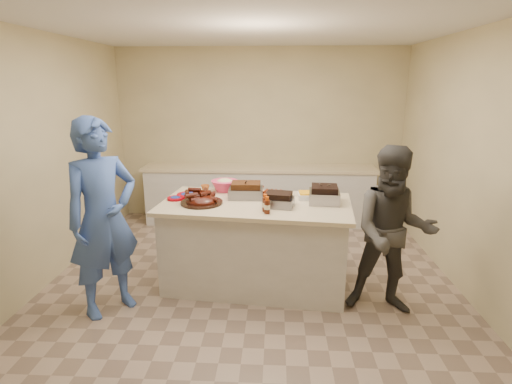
{
  "coord_description": "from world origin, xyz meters",
  "views": [
    {
      "loc": [
        0.26,
        -3.89,
        2.16
      ],
      "look_at": [
        0.05,
        0.19,
        1.04
      ],
      "focal_mm": 28.0,
      "sensor_mm": 36.0,
      "label": 1
    }
  ],
  "objects_px": {
    "guest_gray": "(385,309)",
    "rib_platter": "(202,203)",
    "bbq_bottle_a": "(267,213)",
    "bbq_bottle_b": "(265,211)",
    "guest_blue": "(113,308)",
    "coleslaw_bowl": "(225,191)",
    "mustard_bottle": "(248,195)",
    "island": "(256,283)",
    "plastic_cup": "(205,193)",
    "roasting_pan": "(324,203)"
  },
  "relations": [
    {
      "from": "island",
      "to": "guest_gray",
      "type": "distance_m",
      "value": 1.39
    },
    {
      "from": "roasting_pan",
      "to": "bbq_bottle_a",
      "type": "xyz_separation_m",
      "value": [
        -0.59,
        -0.39,
        0.0
      ]
    },
    {
      "from": "roasting_pan",
      "to": "mustard_bottle",
      "type": "bearing_deg",
      "value": 168.45
    },
    {
      "from": "island",
      "to": "mustard_bottle",
      "type": "bearing_deg",
      "value": 115.82
    },
    {
      "from": "rib_platter",
      "to": "bbq_bottle_a",
      "type": "bearing_deg",
      "value": -23.2
    },
    {
      "from": "mustard_bottle",
      "to": "guest_blue",
      "type": "height_order",
      "value": "mustard_bottle"
    },
    {
      "from": "rib_platter",
      "to": "bbq_bottle_b",
      "type": "relative_size",
      "value": 2.52
    },
    {
      "from": "coleslaw_bowl",
      "to": "bbq_bottle_a",
      "type": "relative_size",
      "value": 1.85
    },
    {
      "from": "coleslaw_bowl",
      "to": "plastic_cup",
      "type": "height_order",
      "value": "coleslaw_bowl"
    },
    {
      "from": "island",
      "to": "guest_blue",
      "type": "bearing_deg",
      "value": -150.75
    },
    {
      "from": "coleslaw_bowl",
      "to": "guest_blue",
      "type": "bearing_deg",
      "value": -134.16
    },
    {
      "from": "rib_platter",
      "to": "coleslaw_bowl",
      "type": "relative_size",
      "value": 1.42
    },
    {
      "from": "guest_gray",
      "to": "rib_platter",
      "type": "bearing_deg",
      "value": 175.97
    },
    {
      "from": "guest_gray",
      "to": "guest_blue",
      "type": "bearing_deg",
      "value": -169.29
    },
    {
      "from": "island",
      "to": "rib_platter",
      "type": "height_order",
      "value": "rib_platter"
    },
    {
      "from": "bbq_bottle_b",
      "to": "island",
      "type": "bearing_deg",
      "value": 109.89
    },
    {
      "from": "guest_gray",
      "to": "plastic_cup",
      "type": "bearing_deg",
      "value": 164.54
    },
    {
      "from": "rib_platter",
      "to": "bbq_bottle_a",
      "type": "height_order",
      "value": "rib_platter"
    },
    {
      "from": "rib_platter",
      "to": "plastic_cup",
      "type": "xyz_separation_m",
      "value": [
        -0.04,
        0.43,
        0.0
      ]
    },
    {
      "from": "coleslaw_bowl",
      "to": "island",
      "type": "bearing_deg",
      "value": -49.03
    },
    {
      "from": "mustard_bottle",
      "to": "roasting_pan",
      "type": "bearing_deg",
      "value": -16.41
    },
    {
      "from": "roasting_pan",
      "to": "mustard_bottle",
      "type": "distance_m",
      "value": 0.85
    },
    {
      "from": "island",
      "to": "plastic_cup",
      "type": "distance_m",
      "value": 1.17
    },
    {
      "from": "plastic_cup",
      "to": "guest_blue",
      "type": "height_order",
      "value": "plastic_cup"
    },
    {
      "from": "roasting_pan",
      "to": "bbq_bottle_b",
      "type": "bearing_deg",
      "value": -146.93
    },
    {
      "from": "coleslaw_bowl",
      "to": "mustard_bottle",
      "type": "height_order",
      "value": "coleslaw_bowl"
    },
    {
      "from": "rib_platter",
      "to": "coleslaw_bowl",
      "type": "height_order",
      "value": "coleslaw_bowl"
    },
    {
      "from": "plastic_cup",
      "to": "guest_gray",
      "type": "xyz_separation_m",
      "value": [
        1.91,
        -0.83,
        -0.94
      ]
    },
    {
      "from": "bbq_bottle_b",
      "to": "mustard_bottle",
      "type": "bearing_deg",
      "value": 109.78
    },
    {
      "from": "roasting_pan",
      "to": "guest_gray",
      "type": "relative_size",
      "value": 0.19
    },
    {
      "from": "bbq_bottle_a",
      "to": "plastic_cup",
      "type": "relative_size",
      "value": 1.73
    },
    {
      "from": "coleslaw_bowl",
      "to": "bbq_bottle_b",
      "type": "xyz_separation_m",
      "value": [
        0.49,
        -0.74,
        0.0
      ]
    },
    {
      "from": "island",
      "to": "mustard_bottle",
      "type": "xyz_separation_m",
      "value": [
        -0.1,
        0.27,
        0.94
      ]
    },
    {
      "from": "guest_blue",
      "to": "coleslaw_bowl",
      "type": "bearing_deg",
      "value": -2.63
    },
    {
      "from": "mustard_bottle",
      "to": "guest_gray",
      "type": "relative_size",
      "value": 0.07
    },
    {
      "from": "roasting_pan",
      "to": "guest_blue",
      "type": "bearing_deg",
      "value": -158.74
    },
    {
      "from": "guest_blue",
      "to": "guest_gray",
      "type": "bearing_deg",
      "value": -45.87
    },
    {
      "from": "roasting_pan",
      "to": "bbq_bottle_a",
      "type": "bearing_deg",
      "value": -141.55
    },
    {
      "from": "guest_blue",
      "to": "guest_gray",
      "type": "relative_size",
      "value": 1.16
    },
    {
      "from": "roasting_pan",
      "to": "guest_gray",
      "type": "distance_m",
      "value": 1.22
    },
    {
      "from": "rib_platter",
      "to": "coleslaw_bowl",
      "type": "bearing_deg",
      "value": 70.82
    },
    {
      "from": "guest_blue",
      "to": "guest_gray",
      "type": "height_order",
      "value": "guest_gray"
    },
    {
      "from": "island",
      "to": "bbq_bottle_b",
      "type": "relative_size",
      "value": 11.35
    },
    {
      "from": "island",
      "to": "bbq_bottle_b",
      "type": "xyz_separation_m",
      "value": [
        0.11,
        -0.3,
        0.94
      ]
    },
    {
      "from": "bbq_bottle_a",
      "to": "bbq_bottle_b",
      "type": "bearing_deg",
      "value": 107.04
    },
    {
      "from": "coleslaw_bowl",
      "to": "mustard_bottle",
      "type": "distance_m",
      "value": 0.34
    },
    {
      "from": "bbq_bottle_b",
      "to": "plastic_cup",
      "type": "height_order",
      "value": "bbq_bottle_b"
    },
    {
      "from": "coleslaw_bowl",
      "to": "guest_gray",
      "type": "relative_size",
      "value": 0.19
    },
    {
      "from": "bbq_bottle_b",
      "to": "coleslaw_bowl",
      "type": "bearing_deg",
      "value": 123.58
    },
    {
      "from": "island",
      "to": "plastic_cup",
      "type": "xyz_separation_m",
      "value": [
        -0.6,
        0.36,
        0.94
      ]
    }
  ]
}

